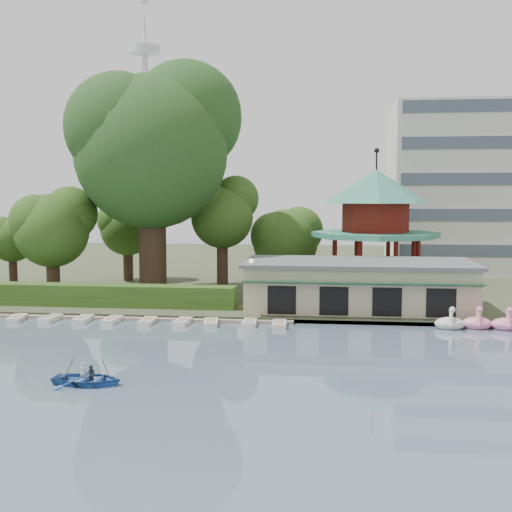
% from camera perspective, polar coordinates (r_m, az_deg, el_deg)
% --- Properties ---
extents(ground_plane, '(220.00, 220.00, 0.00)m').
position_cam_1_polar(ground_plane, '(33.20, -7.16, -11.62)').
color(ground_plane, slate).
rests_on(ground_plane, ground).
extents(shore, '(220.00, 70.00, 0.40)m').
position_cam_1_polar(shore, '(83.70, 1.31, -1.02)').
color(shore, '#424930').
rests_on(shore, ground).
extents(embankment, '(220.00, 0.60, 0.30)m').
position_cam_1_polar(embankment, '(49.64, -2.40, -5.63)').
color(embankment, gray).
rests_on(embankment, ground).
extents(dock, '(34.00, 1.60, 0.24)m').
position_cam_1_polar(dock, '(52.75, -15.45, -5.20)').
color(dock, gray).
rests_on(dock, ground).
extents(boathouse, '(18.60, 9.39, 3.90)m').
position_cam_1_polar(boathouse, '(53.34, 9.07, -2.50)').
color(boathouse, '#BCAD8D').
rests_on(boathouse, shore).
extents(pavilion, '(12.40, 12.40, 13.50)m').
position_cam_1_polar(pavilion, '(62.99, 10.58, 3.38)').
color(pavilion, '#BCAD8D').
rests_on(pavilion, shore).
extents(broadcast_tower, '(8.00, 8.00, 96.00)m').
position_cam_1_polar(broadcast_tower, '(179.50, -9.78, 13.23)').
color(broadcast_tower, silver).
rests_on(broadcast_tower, ground).
extents(hedge, '(30.00, 2.00, 1.80)m').
position_cam_1_polar(hedge, '(56.71, -17.05, -3.29)').
color(hedge, '#33571C').
rests_on(hedge, shore).
extents(lamp_post, '(0.36, 0.36, 4.28)m').
position_cam_1_polar(lamp_post, '(50.58, -0.43, -1.76)').
color(lamp_post, black).
rests_on(lamp_post, shore).
extents(big_tree, '(15.75, 14.68, 22.04)m').
position_cam_1_polar(big_tree, '(61.48, -9.09, 10.13)').
color(big_tree, '#3A281C').
rests_on(big_tree, shore).
extents(small_trees, '(39.87, 17.02, 11.20)m').
position_cam_1_polar(small_trees, '(65.24, -10.60, 2.51)').
color(small_trees, '#3A281C').
rests_on(small_trees, shore).
extents(moored_rowboats, '(32.18, 2.69, 0.36)m').
position_cam_1_polar(moored_rowboats, '(51.16, -15.35, -5.46)').
color(moored_rowboats, silver).
rests_on(moored_rowboats, ground).
extents(rowboat_with_passengers, '(5.23, 3.84, 2.01)m').
position_cam_1_polar(rowboat_with_passengers, '(34.61, -14.77, -10.14)').
color(rowboat_with_passengers, '#3262A6').
rests_on(rowboat_with_passengers, ground).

